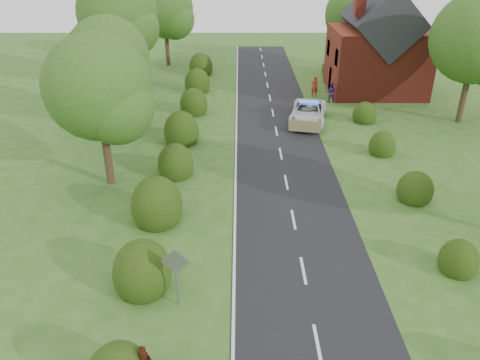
{
  "coord_description": "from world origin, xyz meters",
  "views": [
    {
      "loc": [
        -2.68,
        -11.65,
        12.37
      ],
      "look_at": [
        -2.65,
        9.79,
        1.3
      ],
      "focal_mm": 35.0,
      "sensor_mm": 36.0,
      "label": 1
    }
  ],
  "objects_px": {
    "road_sign": "(176,269)",
    "pedestrian_purple": "(331,92)",
    "police_van": "(308,113)",
    "pedestrian_red": "(314,86)"
  },
  "relations": [
    {
      "from": "road_sign",
      "to": "pedestrian_red",
      "type": "bearing_deg",
      "value": 71.38
    },
    {
      "from": "road_sign",
      "to": "pedestrian_purple",
      "type": "relative_size",
      "value": 1.47
    },
    {
      "from": "police_van",
      "to": "pedestrian_red",
      "type": "relative_size",
      "value": 3.25
    },
    {
      "from": "pedestrian_red",
      "to": "pedestrian_purple",
      "type": "height_order",
      "value": "pedestrian_red"
    },
    {
      "from": "pedestrian_red",
      "to": "pedestrian_purple",
      "type": "distance_m",
      "value": 1.99
    },
    {
      "from": "road_sign",
      "to": "pedestrian_red",
      "type": "height_order",
      "value": "road_sign"
    },
    {
      "from": "police_van",
      "to": "pedestrian_purple",
      "type": "xyz_separation_m",
      "value": [
        2.54,
        4.92,
        0.1
      ]
    },
    {
      "from": "police_van",
      "to": "pedestrian_red",
      "type": "distance_m",
      "value": 6.71
    },
    {
      "from": "pedestrian_red",
      "to": "pedestrian_purple",
      "type": "relative_size",
      "value": 1.05
    },
    {
      "from": "police_van",
      "to": "pedestrian_purple",
      "type": "height_order",
      "value": "pedestrian_purple"
    }
  ]
}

